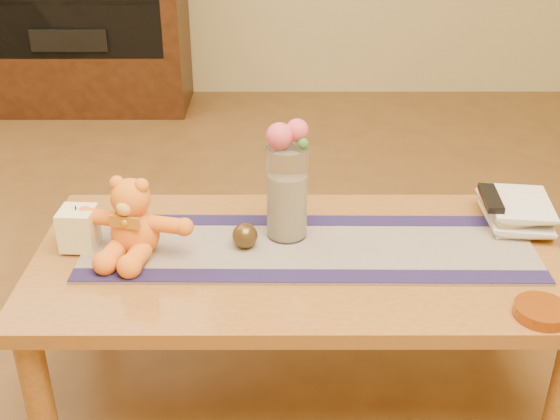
{
  "coord_description": "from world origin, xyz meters",
  "views": [
    {
      "loc": [
        -0.05,
        -1.59,
        1.41
      ],
      "look_at": [
        -0.05,
        0.0,
        0.58
      ],
      "focal_mm": 44.97,
      "sensor_mm": 36.0,
      "label": 1
    }
  ],
  "objects_px": {
    "bronze_ball": "(245,236)",
    "amber_dish": "(542,311)",
    "tv_remote": "(491,198)",
    "book_bottom": "(487,220)",
    "teddy_bear": "(133,217)",
    "pillar_candle": "(79,228)",
    "glass_vase": "(287,192)"
  },
  "relations": [
    {
      "from": "teddy_bear",
      "to": "book_bottom",
      "type": "bearing_deg",
      "value": 23.19
    },
    {
      "from": "bronze_ball",
      "to": "amber_dish",
      "type": "height_order",
      "value": "bronze_ball"
    },
    {
      "from": "pillar_candle",
      "to": "book_bottom",
      "type": "distance_m",
      "value": 1.13
    },
    {
      "from": "glass_vase",
      "to": "bronze_ball",
      "type": "relative_size",
      "value": 3.82
    },
    {
      "from": "tv_remote",
      "to": "book_bottom",
      "type": "bearing_deg",
      "value": 90.0
    },
    {
      "from": "teddy_bear",
      "to": "glass_vase",
      "type": "distance_m",
      "value": 0.41
    },
    {
      "from": "glass_vase",
      "to": "book_bottom",
      "type": "height_order",
      "value": "glass_vase"
    },
    {
      "from": "bronze_ball",
      "to": "amber_dish",
      "type": "distance_m",
      "value": 0.76
    },
    {
      "from": "book_bottom",
      "to": "tv_remote",
      "type": "height_order",
      "value": "tv_remote"
    },
    {
      "from": "tv_remote",
      "to": "amber_dish",
      "type": "bearing_deg",
      "value": -84.58
    },
    {
      "from": "book_bottom",
      "to": "tv_remote",
      "type": "relative_size",
      "value": 1.39
    },
    {
      "from": "pillar_candle",
      "to": "amber_dish",
      "type": "xyz_separation_m",
      "value": [
        1.13,
        -0.31,
        -0.05
      ]
    },
    {
      "from": "teddy_bear",
      "to": "bronze_ball",
      "type": "height_order",
      "value": "teddy_bear"
    },
    {
      "from": "pillar_candle",
      "to": "book_bottom",
      "type": "bearing_deg",
      "value": 7.15
    },
    {
      "from": "pillar_candle",
      "to": "glass_vase",
      "type": "bearing_deg",
      "value": 6.16
    },
    {
      "from": "pillar_candle",
      "to": "amber_dish",
      "type": "distance_m",
      "value": 1.17
    },
    {
      "from": "teddy_bear",
      "to": "glass_vase",
      "type": "xyz_separation_m",
      "value": [
        0.4,
        0.08,
        0.03
      ]
    },
    {
      "from": "glass_vase",
      "to": "tv_remote",
      "type": "distance_m",
      "value": 0.58
    },
    {
      "from": "bronze_ball",
      "to": "tv_remote",
      "type": "bearing_deg",
      "value": 11.28
    },
    {
      "from": "teddy_bear",
      "to": "amber_dish",
      "type": "height_order",
      "value": "teddy_bear"
    },
    {
      "from": "teddy_bear",
      "to": "pillar_candle",
      "type": "xyz_separation_m",
      "value": [
        -0.15,
        0.02,
        -0.05
      ]
    },
    {
      "from": "amber_dish",
      "to": "tv_remote",
      "type": "bearing_deg",
      "value": 91.23
    },
    {
      "from": "amber_dish",
      "to": "pillar_candle",
      "type": "bearing_deg",
      "value": 164.84
    },
    {
      "from": "teddy_bear",
      "to": "book_bottom",
      "type": "relative_size",
      "value": 1.34
    },
    {
      "from": "bronze_ball",
      "to": "book_bottom",
      "type": "xyz_separation_m",
      "value": [
        0.68,
        0.15,
        -0.03
      ]
    },
    {
      "from": "book_bottom",
      "to": "amber_dish",
      "type": "bearing_deg",
      "value": -87.7
    },
    {
      "from": "bronze_ball",
      "to": "book_bottom",
      "type": "bearing_deg",
      "value": 12.07
    },
    {
      "from": "pillar_candle",
      "to": "book_bottom",
      "type": "height_order",
      "value": "pillar_candle"
    },
    {
      "from": "pillar_candle",
      "to": "glass_vase",
      "type": "distance_m",
      "value": 0.56
    },
    {
      "from": "bronze_ball",
      "to": "amber_dish",
      "type": "xyz_separation_m",
      "value": [
        0.69,
        -0.3,
        -0.03
      ]
    },
    {
      "from": "glass_vase",
      "to": "amber_dish",
      "type": "distance_m",
      "value": 0.7
    },
    {
      "from": "glass_vase",
      "to": "book_bottom",
      "type": "bearing_deg",
      "value": 8.09
    }
  ]
}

